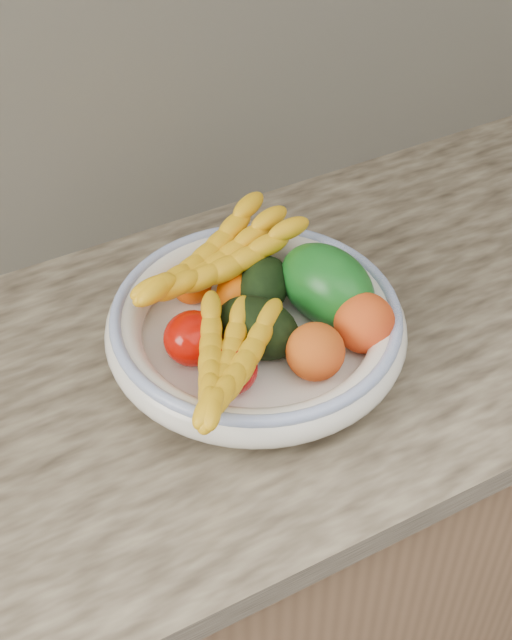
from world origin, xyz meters
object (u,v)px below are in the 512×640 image
object	(u,v)px
fruit_bowl	(256,326)
banana_bunch_back	(215,266)
green_mango	(327,285)
banana_bunch_front	(226,369)

from	to	relation	value
fruit_bowl	banana_bunch_back	size ratio (longest dim) A/B	1.36
banana_bunch_back	fruit_bowl	bearing A→B (deg)	-99.83
green_mango	banana_bunch_front	size ratio (longest dim) A/B	0.57
fruit_bowl	green_mango	bearing A→B (deg)	-0.15
fruit_bowl	green_mango	distance (m)	0.11
green_mango	banana_bunch_back	xyz separation A→B (m)	(-0.12, 0.09, 0.01)
fruit_bowl	banana_bunch_front	size ratio (longest dim) A/B	1.53
green_mango	banana_bunch_back	world-z (taller)	green_mango
fruit_bowl	green_mango	world-z (taller)	green_mango
green_mango	banana_bunch_back	size ratio (longest dim) A/B	0.50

